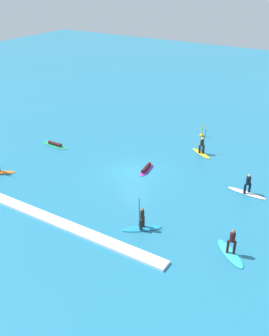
{
  "coord_description": "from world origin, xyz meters",
  "views": [
    {
      "loc": [
        15.27,
        -24.64,
        15.7
      ],
      "look_at": [
        0.0,
        0.0,
        0.5
      ],
      "focal_mm": 41.6,
      "sensor_mm": 36.0,
      "label": 1
    }
  ],
  "objects": [
    {
      "name": "surfer_on_yellow_board",
      "position": [
        3.3,
        6.52,
        0.48
      ],
      "size": [
        2.47,
        1.8,
        2.31
      ],
      "rotation": [
        0.0,
        0.0,
        2.59
      ],
      "color": "yellow",
      "rests_on": "ground_plane"
    },
    {
      "name": "surfer_on_purple_board",
      "position": [
        0.56,
        1.03,
        0.16
      ],
      "size": [
        1.06,
        2.56,
        0.41
      ],
      "rotation": [
        0.0,
        0.0,
        1.73
      ],
      "color": "purple",
      "rests_on": "ground_plane"
    },
    {
      "name": "surfer_on_teal_board",
      "position": [
        10.45,
        -5.75,
        0.43
      ],
      "size": [
        2.61,
        2.42,
        1.83
      ],
      "rotation": [
        0.0,
        0.0,
        2.42
      ],
      "color": "#33C6CC",
      "rests_on": "ground_plane"
    },
    {
      "name": "wave_crest",
      "position": [
        0.0,
        -8.87,
        0.09
      ],
      "size": [
        15.41,
        0.9,
        0.18
      ],
      "primitive_type": "cube",
      "color": "white",
      "rests_on": "ground_plane"
    },
    {
      "name": "surfer_on_blue_board",
      "position": [
        4.55,
        -6.4,
        0.4
      ],
      "size": [
        2.51,
        2.26,
        2.21
      ],
      "rotation": [
        0.0,
        0.0,
        3.84
      ],
      "color": "#1E8CD1",
      "rests_on": "ground_plane"
    },
    {
      "name": "surfer_on_green_board",
      "position": [
        -9.59,
        0.68,
        0.14
      ],
      "size": [
        3.18,
        0.68,
        0.4
      ],
      "rotation": [
        0.0,
        0.0,
        3.13
      ],
      "color": "#23B266",
      "rests_on": "ground_plane"
    },
    {
      "name": "marker_buoy",
      "position": [
        1.68,
        10.41,
        0.17
      ],
      "size": [
        0.42,
        0.42,
        1.27
      ],
      "color": "yellow",
      "rests_on": "ground_plane"
    },
    {
      "name": "ground_plane",
      "position": [
        0.0,
        0.0,
        0.0
      ],
      "size": [
        120.0,
        120.0,
        0.0
      ],
      "primitive_type": "plane",
      "color": "teal",
      "rests_on": "ground"
    },
    {
      "name": "surfer_on_white_board",
      "position": [
        9.1,
        1.76,
        0.48
      ],
      "size": [
        3.1,
        0.82,
        1.68
      ],
      "rotation": [
        0.0,
        0.0,
        6.2
      ],
      "color": "white",
      "rests_on": "ground_plane"
    }
  ]
}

